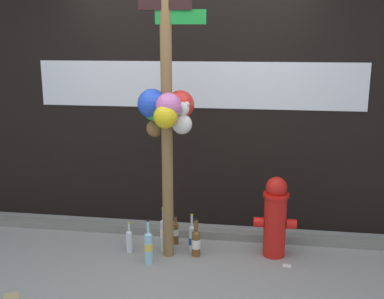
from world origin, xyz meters
TOP-DOWN VIEW (x-y plane):
  - ground_plane at (0.00, 0.00)m, footprint 14.00×14.00m
  - building_wall at (0.00, 1.30)m, footprint 10.00×0.21m
  - curb_strip at (0.00, 0.86)m, footprint 8.00×0.12m
  - memorial_post at (-0.09, 0.40)m, footprint 0.59×0.49m
  - fire_hydrant at (0.88, 0.56)m, footprint 0.39×0.24m
  - bottle_0 at (0.11, 0.53)m, footprint 0.06×0.06m
  - bottle_1 at (-0.15, 0.51)m, footprint 0.08×0.08m
  - bottle_2 at (-0.24, 0.23)m, footprint 0.08×0.08m
  - bottle_3 at (-0.07, 0.66)m, footprint 0.06×0.06m
  - bottle_4 at (0.17, 0.43)m, footprint 0.08×0.08m
  - bottle_5 at (-0.47, 0.42)m, footprint 0.06×0.06m
  - litter_0 at (-1.17, -0.48)m, footprint 0.17×0.17m
  - litter_1 at (1.00, 0.35)m, footprint 0.09×0.08m
  - litter_2 at (-1.72, 0.84)m, footprint 0.12×0.08m

SIDE VIEW (x-z plane):
  - ground_plane at x=0.00m, z-range 0.00..0.00m
  - litter_0 at x=-1.17m, z-range 0.00..0.01m
  - litter_1 at x=1.00m, z-range 0.00..0.01m
  - litter_2 at x=-1.72m, z-range 0.00..0.01m
  - curb_strip at x=0.00m, z-range 0.00..0.08m
  - bottle_5 at x=-0.47m, z-range -0.03..0.27m
  - bottle_3 at x=-0.07m, z-range -0.02..0.27m
  - bottle_0 at x=0.11m, z-range -0.05..0.32m
  - bottle_4 at x=0.17m, z-range -0.04..0.33m
  - bottle_2 at x=-0.24m, z-range -0.05..0.37m
  - bottle_1 at x=-0.15m, z-range -0.04..0.39m
  - fire_hydrant at x=0.88m, z-range 0.00..0.76m
  - memorial_post at x=-0.09m, z-range 0.19..2.75m
  - building_wall at x=0.00m, z-range 0.00..3.72m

